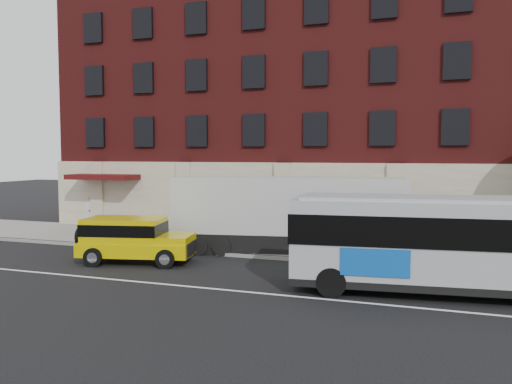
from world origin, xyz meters
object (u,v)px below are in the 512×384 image
(city_bus, at_px, (475,242))
(yellow_suv, at_px, (132,237))
(shipping_container, at_px, (288,216))
(sign_pole, at_px, (89,217))

(city_bus, height_order, yellow_suv, city_bus)
(shipping_container, bearing_deg, yellow_suv, -144.19)
(city_bus, xyz_separation_m, shipping_container, (-7.70, 5.05, -0.03))
(sign_pole, bearing_deg, yellow_suv, -33.34)
(sign_pole, distance_m, city_bus, 18.10)
(city_bus, relative_size, shipping_container, 1.11)
(yellow_suv, relative_size, shipping_container, 0.47)
(yellow_suv, distance_m, shipping_container, 7.11)
(sign_pole, relative_size, yellow_suv, 0.48)
(yellow_suv, height_order, shipping_container, shipping_container)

